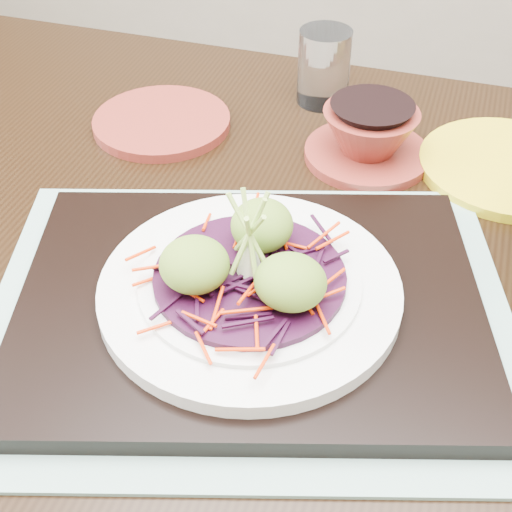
% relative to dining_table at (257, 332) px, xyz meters
% --- Properties ---
extents(dining_table, '(1.31, 0.91, 0.79)m').
position_rel_dining_table_xyz_m(dining_table, '(0.00, 0.00, 0.00)').
color(dining_table, black).
rests_on(dining_table, ground).
extents(placemat, '(0.53, 0.45, 0.00)m').
position_rel_dining_table_xyz_m(placemat, '(0.01, -0.07, 0.11)').
color(placemat, gray).
rests_on(placemat, dining_table).
extents(serving_tray, '(0.45, 0.38, 0.02)m').
position_rel_dining_table_xyz_m(serving_tray, '(0.01, -0.07, 0.12)').
color(serving_tray, black).
rests_on(serving_tray, placemat).
extents(white_plate, '(0.26, 0.26, 0.02)m').
position_rel_dining_table_xyz_m(white_plate, '(0.01, -0.07, 0.13)').
color(white_plate, silver).
rests_on(white_plate, serving_tray).
extents(cabbage_bed, '(0.16, 0.16, 0.01)m').
position_rel_dining_table_xyz_m(cabbage_bed, '(0.01, -0.07, 0.15)').
color(cabbage_bed, black).
rests_on(cabbage_bed, white_plate).
extents(carrot_julienne, '(0.20, 0.20, 0.01)m').
position_rel_dining_table_xyz_m(carrot_julienne, '(0.01, -0.07, 0.16)').
color(carrot_julienne, red).
rests_on(carrot_julienne, cabbage_bed).
extents(guacamole_scoops, '(0.14, 0.12, 0.04)m').
position_rel_dining_table_xyz_m(guacamole_scoops, '(0.01, -0.07, 0.17)').
color(guacamole_scoops, '#588026').
rests_on(guacamole_scoops, cabbage_bed).
extents(scallion_garnish, '(0.06, 0.06, 0.09)m').
position_rel_dining_table_xyz_m(scallion_garnish, '(0.01, -0.07, 0.19)').
color(scallion_garnish, '#97C14D').
rests_on(scallion_garnish, cabbage_bed).
extents(terracotta_side_plate, '(0.20, 0.20, 0.01)m').
position_rel_dining_table_xyz_m(terracotta_side_plate, '(-0.17, 0.20, 0.11)').
color(terracotta_side_plate, maroon).
rests_on(terracotta_side_plate, dining_table).
extents(water_glass, '(0.09, 0.09, 0.09)m').
position_rel_dining_table_xyz_m(water_glass, '(0.00, 0.31, 0.15)').
color(water_glass, white).
rests_on(water_glass, dining_table).
extents(terracotta_bowl_set, '(0.14, 0.14, 0.06)m').
position_rel_dining_table_xyz_m(terracotta_bowl_set, '(0.08, 0.20, 0.13)').
color(terracotta_bowl_set, maroon).
rests_on(terracotta_bowl_set, dining_table).
extents(yellow_plate, '(0.24, 0.24, 0.01)m').
position_rel_dining_table_xyz_m(yellow_plate, '(0.23, 0.21, 0.11)').
color(yellow_plate, gold).
rests_on(yellow_plate, dining_table).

